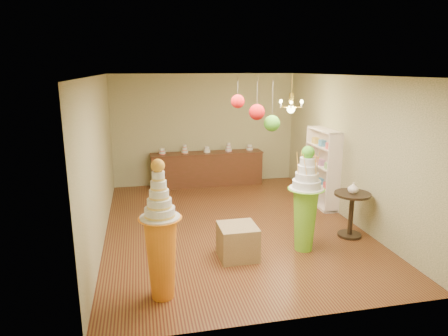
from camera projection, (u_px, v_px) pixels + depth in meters
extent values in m
plane|color=#583118|center=(231.00, 225.00, 8.20)|extent=(6.50, 6.50, 0.00)
plane|color=white|center=(232.00, 76.00, 7.47)|extent=(6.50, 6.50, 0.00)
cube|color=tan|center=(205.00, 130.00, 10.92)|extent=(5.00, 0.04, 3.00)
cube|color=tan|center=(293.00, 209.00, 4.75)|extent=(5.00, 0.04, 3.00)
cube|color=tan|center=(99.00, 160.00, 7.33)|extent=(0.04, 6.50, 3.00)
cube|color=tan|center=(348.00, 149.00, 8.34)|extent=(0.04, 6.50, 3.00)
cone|color=#76CA2C|center=(305.00, 220.00, 6.97)|extent=(0.55, 0.55, 1.12)
cylinder|color=silver|center=(306.00, 188.00, 6.83)|extent=(0.74, 0.74, 0.03)
cylinder|color=silver|center=(307.00, 184.00, 6.81)|extent=(0.60, 0.60, 0.13)
cylinder|color=silver|center=(307.00, 176.00, 6.78)|extent=(0.49, 0.49, 0.13)
cylinder|color=silver|center=(307.00, 169.00, 6.75)|extent=(0.40, 0.40, 0.13)
cylinder|color=silver|center=(308.00, 161.00, 6.72)|extent=(0.33, 0.33, 0.13)
sphere|color=#489E22|center=(308.00, 152.00, 6.68)|extent=(0.22, 0.22, 0.22)
cone|color=orange|center=(162.00, 258.00, 5.50)|extent=(0.47, 0.47, 1.17)
cylinder|color=silver|center=(160.00, 217.00, 5.35)|extent=(0.56, 0.56, 0.03)
cylinder|color=silver|center=(160.00, 212.00, 5.34)|extent=(0.42, 0.42, 0.12)
cylinder|color=silver|center=(159.00, 203.00, 5.31)|extent=(0.34, 0.34, 0.12)
cylinder|color=silver|center=(159.00, 194.00, 5.28)|extent=(0.27, 0.27, 0.12)
cylinder|color=silver|center=(159.00, 185.00, 5.25)|extent=(0.22, 0.22, 0.12)
cylinder|color=silver|center=(158.00, 176.00, 5.21)|extent=(0.17, 0.17, 0.12)
sphere|color=gold|center=(158.00, 166.00, 5.18)|extent=(0.18, 0.18, 0.18)
cube|color=#92784F|center=(238.00, 241.00, 6.75)|extent=(0.63, 0.63, 0.57)
cube|color=#4F2A18|center=(207.00, 169.00, 10.91)|extent=(3.00, 0.50, 0.90)
cube|color=#4F2A18|center=(207.00, 153.00, 10.80)|extent=(3.04, 0.54, 0.03)
cylinder|color=silver|center=(162.00, 151.00, 10.53)|extent=(0.18, 0.18, 0.16)
cylinder|color=silver|center=(185.00, 149.00, 10.64)|extent=(0.18, 0.18, 0.24)
cylinder|color=silver|center=(207.00, 150.00, 10.77)|extent=(0.18, 0.18, 0.16)
cylinder|color=silver|center=(229.00, 147.00, 10.88)|extent=(0.18, 0.18, 0.24)
cylinder|color=silver|center=(250.00, 148.00, 11.01)|extent=(0.18, 0.18, 0.16)
cube|color=white|center=(328.00, 167.00, 9.24)|extent=(0.04, 1.20, 1.80)
cube|color=white|center=(321.00, 184.00, 9.30)|extent=(0.30, 1.14, 0.03)
cube|color=white|center=(322.00, 166.00, 9.19)|extent=(0.30, 1.14, 0.03)
cube|color=white|center=(323.00, 147.00, 9.08)|extent=(0.30, 1.14, 0.03)
cylinder|color=black|center=(349.00, 235.00, 7.67)|extent=(0.47, 0.47, 0.04)
cylinder|color=black|center=(351.00, 215.00, 7.57)|extent=(0.09, 0.09, 0.84)
cylinder|color=black|center=(353.00, 194.00, 7.47)|extent=(0.70, 0.70, 0.04)
imported|color=white|center=(353.00, 188.00, 7.44)|extent=(0.26, 0.26, 0.21)
cylinder|color=#444031|center=(257.00, 95.00, 5.87)|extent=(0.01, 0.01, 0.50)
sphere|color=red|center=(257.00, 112.00, 5.93)|extent=(0.24, 0.24, 0.24)
cylinder|color=#444031|center=(273.00, 101.00, 5.94)|extent=(0.01, 0.01, 0.68)
sphere|color=#489E22|center=(272.00, 123.00, 6.03)|extent=(0.25, 0.25, 0.25)
cylinder|color=#444031|center=(238.00, 90.00, 5.81)|extent=(0.01, 0.01, 0.34)
sphere|color=red|center=(238.00, 101.00, 5.85)|extent=(0.20, 0.20, 0.20)
cylinder|color=#E4C450|center=(292.00, 86.00, 8.74)|extent=(0.02, 0.02, 0.50)
cylinder|color=#E4C450|center=(291.00, 100.00, 8.81)|extent=(0.10, 0.10, 0.30)
sphere|color=#FFEF8C|center=(291.00, 109.00, 8.86)|extent=(0.18, 0.18, 0.18)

